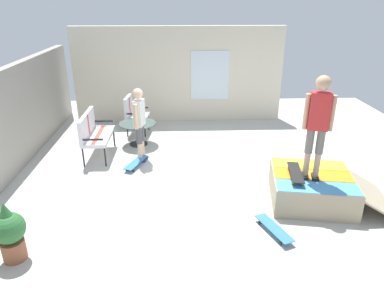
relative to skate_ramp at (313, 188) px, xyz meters
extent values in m
cube|color=beige|center=(0.91, 1.88, -0.31)|extent=(12.00, 12.00, 0.10)
cube|color=beige|center=(4.71, 2.38, 1.09)|extent=(0.20, 6.00, 2.71)
cube|color=silver|center=(4.60, 1.48, 1.09)|extent=(0.03, 1.10, 1.40)
cube|color=tan|center=(0.01, 0.03, -0.01)|extent=(1.54, 1.59, 0.51)
cube|color=#4C99D8|center=(-0.43, 0.10, 0.26)|extent=(0.64, 1.40, 0.01)
cube|color=orange|center=(0.01, 0.03, 0.26)|extent=(0.64, 1.40, 0.01)
cube|color=yellow|center=(0.44, -0.05, 0.26)|extent=(0.64, 1.40, 0.01)
cylinder|color=#B2B2B7|center=(0.12, 0.69, 0.23)|extent=(1.27, 0.26, 0.05)
cube|color=tan|center=(-0.17, -0.97, -0.03)|extent=(1.39, 0.94, 0.43)
cylinder|color=black|center=(1.56, 4.01, -0.04)|extent=(0.04, 0.04, 0.44)
cylinder|color=black|center=(2.73, 4.01, -0.04)|extent=(0.04, 0.04, 0.44)
cylinder|color=black|center=(1.56, 4.48, -0.04)|extent=(0.04, 0.04, 0.44)
cylinder|color=black|center=(2.73, 4.48, -0.04)|extent=(0.04, 0.04, 0.44)
cube|color=silver|center=(2.15, 4.24, 0.22)|extent=(1.25, 0.55, 0.08)
cube|color=#B74738|center=(2.15, 4.24, 0.26)|extent=(1.21, 0.10, 0.00)
cube|color=silver|center=(2.15, 4.48, 0.51)|extent=(1.25, 0.08, 0.50)
cube|color=#B74738|center=(2.15, 4.48, 0.51)|extent=(0.10, 0.08, 0.46)
cube|color=black|center=(1.54, 4.24, 0.38)|extent=(0.04, 0.47, 0.04)
cube|color=black|center=(2.75, 4.24, 0.38)|extent=(0.04, 0.47, 0.04)
cylinder|color=black|center=(3.29, 3.29, -0.04)|extent=(0.04, 0.04, 0.44)
cylinder|color=black|center=(3.82, 3.23, -0.04)|extent=(0.04, 0.04, 0.44)
cylinder|color=black|center=(3.34, 3.76, -0.04)|extent=(0.04, 0.04, 0.44)
cylinder|color=black|center=(3.87, 3.70, -0.04)|extent=(0.04, 0.04, 0.44)
cube|color=silver|center=(3.58, 3.50, 0.22)|extent=(0.67, 0.61, 0.08)
cube|color=#B74738|center=(3.58, 3.50, 0.26)|extent=(0.59, 0.16, 0.00)
cube|color=silver|center=(3.61, 3.73, 0.51)|extent=(0.62, 0.15, 0.50)
cube|color=#B74738|center=(3.61, 3.73, 0.51)|extent=(0.11, 0.09, 0.46)
cube|color=black|center=(3.29, 3.53, 0.38)|extent=(0.09, 0.47, 0.04)
cube|color=black|center=(3.87, 3.47, 0.38)|extent=(0.09, 0.47, 0.04)
cylinder|color=black|center=(2.78, 3.42, 0.01)|extent=(0.06, 0.06, 0.55)
cylinder|color=black|center=(2.78, 3.42, -0.25)|extent=(0.44, 0.44, 0.03)
cylinder|color=#425651|center=(2.78, 3.42, 0.30)|extent=(0.90, 0.90, 0.02)
cube|color=navy|center=(1.78, 3.27, -0.24)|extent=(0.16, 0.26, 0.05)
cylinder|color=beige|center=(1.78, 3.27, -0.02)|extent=(0.10, 0.10, 0.39)
cylinder|color=#4C4C51|center=(1.78, 3.27, 0.37)|extent=(0.13, 0.13, 0.39)
cube|color=navy|center=(1.95, 3.24, -0.24)|extent=(0.16, 0.26, 0.05)
cylinder|color=beige|center=(1.95, 3.24, -0.02)|extent=(0.10, 0.10, 0.39)
cylinder|color=#4C4C51|center=(1.95, 3.24, 0.37)|extent=(0.13, 0.13, 0.39)
cube|color=silver|center=(1.86, 3.25, 0.86)|extent=(0.35, 0.25, 0.58)
sphere|color=beige|center=(1.86, 3.25, 1.28)|extent=(0.22, 0.22, 0.22)
cylinder|color=beige|center=(1.67, 3.30, 0.84)|extent=(0.08, 0.08, 0.55)
cylinder|color=beige|center=(2.06, 3.21, 0.84)|extent=(0.08, 0.08, 0.55)
cube|color=black|center=(-0.08, 0.21, 0.29)|extent=(0.26, 0.17, 0.05)
cylinder|color=tan|center=(-0.08, 0.21, 0.52)|extent=(0.10, 0.10, 0.42)
cylinder|color=slate|center=(-0.08, 0.21, 0.95)|extent=(0.13, 0.13, 0.42)
cube|color=black|center=(-0.13, 0.05, 0.29)|extent=(0.26, 0.17, 0.05)
cylinder|color=tan|center=(-0.13, 0.05, 0.52)|extent=(0.10, 0.10, 0.42)
cylinder|color=slate|center=(-0.13, 0.05, 0.95)|extent=(0.13, 0.13, 0.42)
cube|color=red|center=(-0.10, 0.13, 1.47)|extent=(0.26, 0.36, 0.63)
sphere|color=tan|center=(-0.10, 0.13, 1.93)|extent=(0.24, 0.24, 0.24)
cylinder|color=tan|center=(-0.05, 0.32, 1.45)|extent=(0.08, 0.08, 0.59)
cylinder|color=tan|center=(-0.16, -0.06, 1.45)|extent=(0.08, 0.08, 0.59)
cube|color=#3372B2|center=(1.55, 3.34, -0.17)|extent=(0.82, 0.49, 0.02)
cylinder|color=#333333|center=(1.78, 3.16, -0.23)|extent=(0.06, 0.05, 0.06)
cylinder|color=#333333|center=(1.84, 3.31, -0.23)|extent=(0.06, 0.05, 0.06)
cylinder|color=#333333|center=(1.26, 3.38, -0.23)|extent=(0.06, 0.05, 0.06)
cylinder|color=#333333|center=(1.32, 3.52, -0.23)|extent=(0.06, 0.05, 0.06)
cube|color=#3372B2|center=(-0.93, 0.93, -0.17)|extent=(0.82, 0.48, 0.02)
cylinder|color=#333333|center=(-0.64, 0.96, -0.23)|extent=(0.06, 0.05, 0.06)
cylinder|color=#333333|center=(-0.69, 1.11, -0.23)|extent=(0.06, 0.05, 0.06)
cylinder|color=#333333|center=(-1.16, 0.75, -0.23)|extent=(0.06, 0.05, 0.06)
cylinder|color=#333333|center=(-1.22, 0.90, -0.23)|extent=(0.06, 0.05, 0.06)
cube|color=black|center=(-0.06, 0.38, 0.36)|extent=(0.82, 0.33, 0.01)
cylinder|color=gold|center=(0.20, 0.25, 0.29)|extent=(0.06, 0.04, 0.06)
cylinder|color=gold|center=(0.23, 0.41, 0.29)|extent=(0.06, 0.04, 0.06)
cylinder|color=gold|center=(-0.35, 0.34, 0.29)|extent=(0.06, 0.04, 0.06)
cylinder|color=gold|center=(-0.32, 0.50, 0.29)|extent=(0.06, 0.04, 0.06)
cylinder|color=brown|center=(-1.36, 4.74, -0.11)|extent=(0.32, 0.32, 0.30)
sphere|color=#2D6B33|center=(-1.36, 4.74, 0.26)|extent=(0.44, 0.44, 0.44)
cone|color=#2D6B33|center=(-1.36, 4.74, 0.52)|extent=(0.24, 0.24, 0.28)
camera|label=1|loc=(-5.43, 2.39, 3.17)|focal=32.88mm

